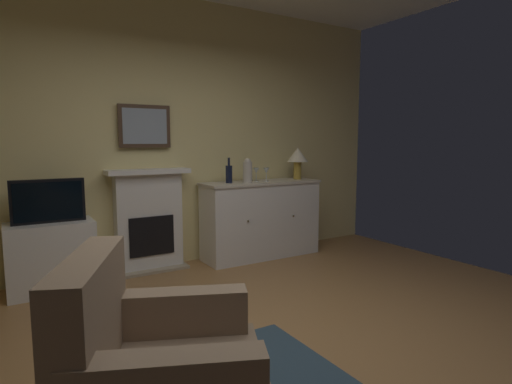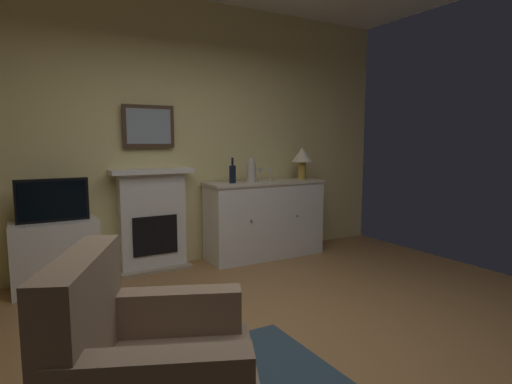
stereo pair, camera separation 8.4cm
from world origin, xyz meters
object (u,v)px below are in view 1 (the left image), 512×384
Objects in this scene: wine_glass_left at (256,171)px; fireplace_unit at (149,220)px; wine_bottle at (229,174)px; vase_decorative at (248,171)px; tv_cabinet at (51,257)px; tv_set at (48,201)px; wine_glass_center at (266,171)px; table_lamp at (298,157)px; sideboard_cabinet at (261,219)px; armchair at (157,376)px; framed_picture at (145,126)px.

fireplace_unit is at bearing 171.55° from wine_glass_left.
wine_bottle is 1.03× the size of vase_decorative.
tv_set is (-0.00, -0.02, 0.53)m from tv_cabinet.
wine_glass_left is 1.00× the size of wine_glass_center.
table_lamp is at bearing 3.78° from vase_decorative.
vase_decorative reaches higher than sideboard_cabinet.
tv_cabinet is at bearing 179.67° from wine_bottle.
wine_glass_center is at bearing -55.86° from sideboard_cabinet.
vase_decorative reaches higher than fireplace_unit.
sideboard_cabinet is 1.39× the size of armchair.
wine_glass_left is (-0.07, -0.01, 0.58)m from sideboard_cabinet.
wine_bottle reaches higher than vase_decorative.
wine_bottle is at bearing 0.38° from tv_set.
fireplace_unit is 1.04m from tv_set.
fireplace_unit is at bearing 73.61° from armchair.
table_lamp is at bearing -0.25° from wine_bottle.
armchair is at bearing -136.46° from table_lamp.
table_lamp is 1.38× the size of wine_bottle.
wine_glass_left is at bearing -0.58° from tv_cabinet.
armchair is at bearing -127.49° from vase_decorative.
fireplace_unit is 1.02m from wine_bottle.
fireplace_unit is 2.00× the size of framed_picture.
table_lamp is (1.86, -0.18, 0.65)m from fireplace_unit.
framed_picture is 0.89× the size of tv_set.
tv_cabinet is at bearing 179.62° from sideboard_cabinet.
wine_bottle reaches higher than fireplace_unit.
vase_decorative reaches higher than tv_set.
fireplace_unit is at bearing 174.54° from table_lamp.
wine_glass_left is at bearing -8.45° from fireplace_unit.
wine_bottle is at bearing 56.35° from armchair.
wine_glass_center is at bearing -24.29° from wine_glass_left.
fireplace_unit is 2.81m from armchair.
table_lamp is 0.38× the size of armchair.
wine_glass_center is at bearing -7.47° from wine_bottle.
framed_picture reaches higher than tv_set.
sideboard_cabinet is at bearing 124.14° from wine_glass_center.
vase_decorative reaches higher than armchair.
fireplace_unit is 6.67× the size of wine_glass_left.
table_lamp is at bearing 0.00° from sideboard_cabinet.
framed_picture is 1.47m from wine_glass_center.
table_lamp is 2.85m from tv_set.
fireplace_unit is at bearing 9.45° from tv_cabinet.
vase_decorative is 2.20m from tv_cabinet.
wine_bottle is 3.09m from armchair.
sideboard_cabinet reaches higher than tv_cabinet.
wine_glass_center is at bearing 48.91° from armchair.
wine_glass_left is 2.33m from tv_cabinet.
armchair is at bearing -129.04° from wine_glass_left.
wine_glass_left is at bearing -179.31° from table_lamp.
vase_decorative is at bearing 178.41° from wine_glass_center.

